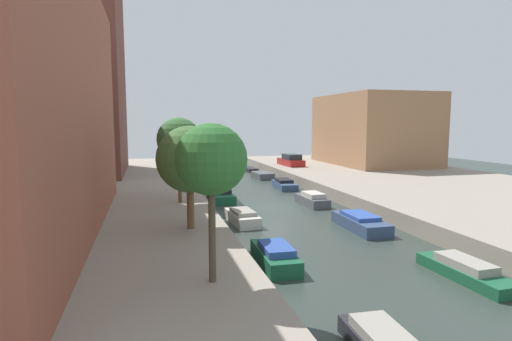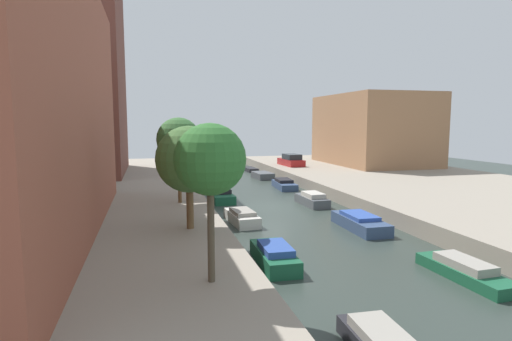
{
  "view_description": "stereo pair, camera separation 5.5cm",
  "coord_description": "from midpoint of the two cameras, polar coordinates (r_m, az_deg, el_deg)",
  "views": [
    {
      "loc": [
        -8.67,
        -27.99,
        6.05
      ],
      "look_at": [
        0.62,
        7.46,
        1.78
      ],
      "focal_mm": 28.91,
      "sensor_mm": 36.0,
      "label": 1
    },
    {
      "loc": [
        -8.62,
        -28.01,
        6.05
      ],
      "look_at": [
        0.62,
        7.46,
        1.78
      ],
      "focal_mm": 28.91,
      "sensor_mm": 36.0,
      "label": 2
    }
  ],
  "objects": [
    {
      "name": "ground_plane",
      "position": [
        29.92,
        2.43,
        -5.02
      ],
      "size": [
        84.0,
        84.0,
        0.0
      ],
      "primitive_type": "plane",
      "color": "#2D3833"
    },
    {
      "name": "quay_left",
      "position": [
        29.24,
        -27.04,
        -5.03
      ],
      "size": [
        20.0,
        64.0,
        1.0
      ],
      "primitive_type": "cube",
      "color": "gray",
      "rests_on": "ground_plane"
    },
    {
      "name": "quay_right",
      "position": [
        37.07,
        25.21,
        -2.6
      ],
      "size": [
        20.0,
        64.0,
        1.0
      ],
      "primitive_type": "cube",
      "color": "gray",
      "rests_on": "ground_plane"
    },
    {
      "name": "apartment_tower_far",
      "position": [
        44.89,
        -24.6,
        12.0
      ],
      "size": [
        10.0,
        13.89,
        19.39
      ],
      "primitive_type": "cube",
      "color": "brown",
      "rests_on": "quay_left"
    },
    {
      "name": "low_block_right",
      "position": [
        52.59,
        15.83,
        5.47
      ],
      "size": [
        10.0,
        14.59,
        8.39
      ],
      "primitive_type": "cube",
      "color": "#9E704C",
      "rests_on": "quay_right"
    },
    {
      "name": "street_tree_0",
      "position": [
        12.81,
        -6.34,
        1.4
      ],
      "size": [
        2.25,
        2.25,
        5.05
      ],
      "color": "#4D4332",
      "rests_on": "quay_left"
    },
    {
      "name": "street_tree_1",
      "position": [
        19.67,
        -9.25,
        1.5
      ],
      "size": [
        3.16,
        3.16,
        4.91
      ],
      "color": "brown",
      "rests_on": "quay_left"
    },
    {
      "name": "street_tree_2",
      "position": [
        26.25,
        -10.67,
        4.2
      ],
      "size": [
        2.75,
        2.75,
        5.38
      ],
      "color": "brown",
      "rests_on": "quay_left"
    },
    {
      "name": "parked_car",
      "position": [
        48.76,
        4.84,
        1.36
      ],
      "size": [
        2.03,
        4.55,
        1.38
      ],
      "color": "maroon",
      "rests_on": "quay_right"
    },
    {
      "name": "moored_boat_left_1",
      "position": [
        17.95,
        2.57,
        -11.7
      ],
      "size": [
        1.48,
        3.74,
        0.93
      ],
      "color": "#195638",
      "rests_on": "ground_plane"
    },
    {
      "name": "moored_boat_left_2",
      "position": [
        25.06,
        -2.01,
        -6.44
      ],
      "size": [
        1.58,
        3.77,
        0.86
      ],
      "color": "beige",
      "rests_on": "ground_plane"
    },
    {
      "name": "moored_boat_left_3",
      "position": [
        32.1,
        -4.96,
        -3.49
      ],
      "size": [
        1.68,
        4.02,
        0.97
      ],
      "color": "#195638",
      "rests_on": "ground_plane"
    },
    {
      "name": "moored_boat_left_4",
      "position": [
        40.27,
        -7.43,
        -1.71
      ],
      "size": [
        1.27,
        3.19,
        0.47
      ],
      "color": "beige",
      "rests_on": "ground_plane"
    },
    {
      "name": "moored_boat_left_5",
      "position": [
        48.81,
        -8.17,
        -0.11
      ],
      "size": [
        1.7,
        4.29,
        0.82
      ],
      "color": "maroon",
      "rests_on": "ground_plane"
    },
    {
      "name": "moored_boat_right_0",
      "position": [
        18.37,
        26.88,
        -12.25
      ],
      "size": [
        1.39,
        4.26,
        0.79
      ],
      "color": "#195638",
      "rests_on": "ground_plane"
    },
    {
      "name": "moored_boat_right_1",
      "position": [
        24.42,
        14.17,
        -6.96
      ],
      "size": [
        1.67,
        4.41,
        0.88
      ],
      "color": "#33476B",
      "rests_on": "ground_plane"
    },
    {
      "name": "moored_boat_right_2",
      "position": [
        30.71,
        7.74,
        -4.0
      ],
      "size": [
        1.48,
        3.59,
        0.97
      ],
      "color": "#4C5156",
      "rests_on": "ground_plane"
    },
    {
      "name": "moored_boat_right_3",
      "position": [
        38.22,
        3.89,
        -1.91
      ],
      "size": [
        1.8,
        4.25,
        0.86
      ],
      "color": "#33476B",
      "rests_on": "ground_plane"
    },
    {
      "name": "moored_boat_right_4",
      "position": [
        44.76,
        0.88,
        -0.68
      ],
      "size": [
        1.92,
        3.25,
        0.68
      ],
      "color": "#4C5156",
      "rests_on": "ground_plane"
    },
    {
      "name": "moored_boat_right_5",
      "position": [
        51.35,
        -0.83,
        0.14
      ],
      "size": [
        1.38,
        3.3,
        0.46
      ],
      "color": "#232328",
      "rests_on": "ground_plane"
    }
  ]
}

